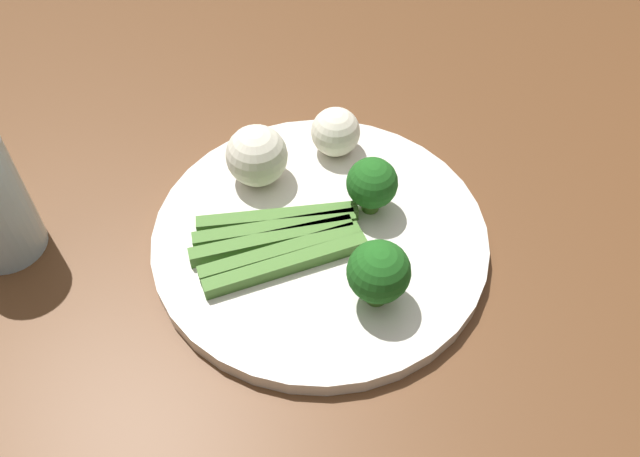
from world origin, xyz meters
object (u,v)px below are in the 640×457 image
plate (320,238)px  cauliflower_right (336,132)px  broccoli_front_left (372,184)px  broccoli_outer_edge (379,273)px  dining_table (294,269)px  cauliflower_mid (257,157)px  asparagus_bundle (278,241)px

plate → cauliflower_right: (0.10, 0.00, 0.03)m
broccoli_front_left → cauliflower_right: size_ratio=1.19×
broccoli_front_left → cauliflower_right: bearing=31.1°
plate → cauliflower_right: cauliflower_right is taller
broccoli_outer_edge → plate: bearing=42.5°
dining_table → cauliflower_mid: (-0.00, 0.03, 0.16)m
dining_table → broccoli_outer_edge: broccoli_outer_edge is taller
dining_table → asparagus_bundle: (-0.07, -0.00, 0.14)m
plate → broccoli_outer_edge: broccoli_outer_edge is taller
plate → cauliflower_mid: cauliflower_mid is taller
asparagus_bundle → broccoli_front_left: broccoli_front_left is taller
dining_table → asparagus_bundle: size_ratio=7.63×
asparagus_bundle → dining_table: bearing=-110.6°
cauliflower_mid → cauliflower_right: size_ratio=1.21×
broccoli_front_left → broccoli_outer_edge: 0.09m
cauliflower_mid → cauliflower_right: cauliflower_mid is taller
plate → asparagus_bundle: asparagus_bundle is taller
plate → dining_table: bearing=34.1°
cauliflower_right → asparagus_bundle: bearing=165.9°
dining_table → broccoli_front_left: size_ratio=21.33×
broccoli_outer_edge → cauliflower_right: 0.17m
dining_table → asparagus_bundle: 0.16m
broccoli_front_left → dining_table: bearing=74.8°
broccoli_front_left → broccoli_outer_edge: (-0.09, -0.01, 0.00)m
plate → broccoli_outer_edge: (-0.06, -0.05, 0.04)m
plate → broccoli_outer_edge: size_ratio=4.76×
plate → cauliflower_right: 0.10m
broccoli_outer_edge → broccoli_front_left: bearing=9.2°
asparagus_bundle → broccoli_front_left: (0.05, -0.07, 0.02)m
broccoli_outer_edge → dining_table: bearing=38.7°
cauliflower_right → broccoli_outer_edge: bearing=-160.8°
dining_table → plate: 0.14m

